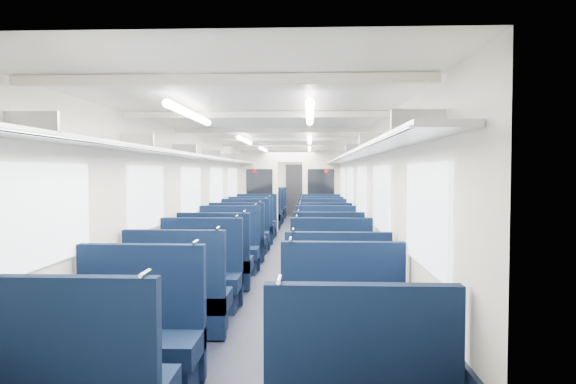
% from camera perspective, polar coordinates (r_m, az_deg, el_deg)
% --- Properties ---
extents(floor, '(2.80, 18.00, 0.01)m').
position_cam_1_polar(floor, '(11.36, -0.41, -6.47)').
color(floor, black).
rests_on(floor, ground).
extents(ceiling, '(2.80, 18.00, 0.01)m').
position_cam_1_polar(ceiling, '(11.24, -0.41, 5.45)').
color(ceiling, white).
rests_on(ceiling, wall_left).
extents(wall_left, '(0.02, 18.00, 2.35)m').
position_cam_1_polar(wall_left, '(11.40, -7.46, -0.52)').
color(wall_left, beige).
rests_on(wall_left, floor).
extents(dado_left, '(0.03, 17.90, 0.70)m').
position_cam_1_polar(dado_left, '(11.46, -7.36, -4.64)').
color(dado_left, black).
rests_on(dado_left, floor).
extents(wall_right, '(0.02, 18.00, 2.35)m').
position_cam_1_polar(wall_right, '(11.26, 6.73, -0.55)').
color(wall_right, beige).
rests_on(wall_right, floor).
extents(dado_right, '(0.03, 17.90, 0.70)m').
position_cam_1_polar(dado_right, '(11.33, 6.63, -4.72)').
color(dado_right, black).
rests_on(dado_right, floor).
extents(wall_far, '(2.80, 0.02, 2.35)m').
position_cam_1_polar(wall_far, '(20.23, 0.83, 0.74)').
color(wall_far, beige).
rests_on(wall_far, floor).
extents(luggage_rack_left, '(0.36, 17.40, 0.18)m').
position_cam_1_polar(luggage_rack_left, '(11.35, -6.55, 3.51)').
color(luggage_rack_left, '#B2B5BA').
rests_on(luggage_rack_left, wall_left).
extents(luggage_rack_right, '(0.36, 17.40, 0.18)m').
position_cam_1_polar(luggage_rack_right, '(11.24, 5.79, 3.52)').
color(luggage_rack_right, '#B2B5BA').
rests_on(luggage_rack_right, wall_right).
extents(windows, '(2.78, 15.60, 0.75)m').
position_cam_1_polar(windows, '(10.78, -0.53, 0.64)').
color(windows, white).
rests_on(windows, wall_left).
extents(ceiling_fittings, '(2.70, 16.06, 0.11)m').
position_cam_1_polar(ceiling_fittings, '(10.98, -0.48, 5.21)').
color(ceiling_fittings, silver).
rests_on(ceiling_fittings, ceiling).
extents(end_door, '(0.75, 0.06, 2.00)m').
position_cam_1_polar(end_door, '(20.17, 0.82, 0.23)').
color(end_door, black).
rests_on(end_door, floor).
extents(bulkhead, '(2.80, 0.10, 2.35)m').
position_cam_1_polar(bulkhead, '(14.65, 0.24, 0.36)').
color(bulkhead, silver).
rests_on(bulkhead, floor).
extents(seat_2, '(1.05, 0.58, 1.17)m').
position_cam_1_polar(seat_2, '(4.43, -16.48, -15.87)').
color(seat_2, '#0A1732').
rests_on(seat_2, floor).
extents(seat_3, '(1.05, 0.58, 1.17)m').
position_cam_1_polar(seat_3, '(4.42, 6.18, -15.83)').
color(seat_3, '#0A1732').
rests_on(seat_3, floor).
extents(seat_4, '(1.05, 0.58, 1.17)m').
position_cam_1_polar(seat_4, '(5.64, -12.08, -11.86)').
color(seat_4, '#0A1732').
rests_on(seat_4, floor).
extents(seat_5, '(1.05, 0.58, 1.17)m').
position_cam_1_polar(seat_5, '(5.37, 5.46, -12.54)').
color(seat_5, '#0A1732').
rests_on(seat_5, floor).
extents(seat_6, '(1.05, 0.58, 1.17)m').
position_cam_1_polar(seat_6, '(6.64, -9.77, -9.67)').
color(seat_6, '#0A1732').
rests_on(seat_6, floor).
extents(seat_7, '(1.05, 0.58, 1.17)m').
position_cam_1_polar(seat_7, '(6.57, 4.88, -9.78)').
color(seat_7, '#0A1732').
rests_on(seat_7, floor).
extents(seat_8, '(1.05, 0.58, 1.17)m').
position_cam_1_polar(seat_8, '(7.69, -8.05, -8.01)').
color(seat_8, '#0A1732').
rests_on(seat_8, floor).
extents(seat_9, '(1.05, 0.58, 1.17)m').
position_cam_1_polar(seat_9, '(7.77, 4.48, -7.89)').
color(seat_9, '#0A1732').
rests_on(seat_9, floor).
extents(seat_10, '(1.05, 0.58, 1.17)m').
position_cam_1_polar(seat_10, '(8.89, -6.60, -6.60)').
color(seat_10, '#0A1732').
rests_on(seat_10, floor).
extents(seat_11, '(1.05, 0.58, 1.17)m').
position_cam_1_polar(seat_11, '(8.89, 4.21, -6.59)').
color(seat_11, '#0A1732').
rests_on(seat_11, floor).
extents(seat_12, '(1.05, 0.58, 1.17)m').
position_cam_1_polar(seat_12, '(9.99, -5.59, -5.61)').
color(seat_12, '#0A1732').
rests_on(seat_12, floor).
extents(seat_13, '(1.05, 0.58, 1.17)m').
position_cam_1_polar(seat_13, '(9.94, 4.01, -5.64)').
color(seat_13, '#0A1732').
rests_on(seat_13, floor).
extents(seat_14, '(1.05, 0.58, 1.17)m').
position_cam_1_polar(seat_14, '(11.05, -4.81, -4.84)').
color(seat_14, '#0A1732').
rests_on(seat_14, floor).
extents(seat_15, '(1.05, 0.58, 1.17)m').
position_cam_1_polar(seat_15, '(11.07, 3.84, -4.82)').
color(seat_15, '#0A1732').
rests_on(seat_15, floor).
extents(seat_16, '(1.05, 0.58, 1.17)m').
position_cam_1_polar(seat_16, '(12.28, -4.08, -4.11)').
color(seat_16, '#0A1732').
rests_on(seat_16, floor).
extents(seat_17, '(1.05, 0.58, 1.17)m').
position_cam_1_polar(seat_17, '(12.31, 3.69, -4.10)').
color(seat_17, '#0A1732').
rests_on(seat_17, floor).
extents(seat_18, '(1.05, 0.58, 1.17)m').
position_cam_1_polar(seat_18, '(13.40, -3.53, -3.57)').
color(seat_18, '#0A1732').
rests_on(seat_18, floor).
extents(seat_19, '(1.05, 0.58, 1.17)m').
position_cam_1_polar(seat_19, '(13.28, 3.60, -3.63)').
color(seat_19, '#0A1732').
rests_on(seat_19, floor).
extents(seat_20, '(1.05, 0.58, 1.17)m').
position_cam_1_polar(seat_20, '(15.45, -2.74, -2.79)').
color(seat_20, '#0A1732').
rests_on(seat_20, floor).
extents(seat_21, '(1.05, 0.58, 1.17)m').
position_cam_1_polar(seat_21, '(15.33, 3.43, -2.83)').
color(seat_21, '#0A1732').
rests_on(seat_21, floor).
extents(seat_22, '(1.05, 0.58, 1.17)m').
position_cam_1_polar(seat_22, '(16.67, -2.37, -2.41)').
color(seat_22, '#0A1732').
rests_on(seat_22, floor).
extents(seat_23, '(1.05, 0.58, 1.17)m').
position_cam_1_polar(seat_23, '(16.54, 3.36, -2.45)').
color(seat_23, '#0A1732').
rests_on(seat_23, floor).
extents(seat_24, '(1.05, 0.58, 1.17)m').
position_cam_1_polar(seat_24, '(17.64, -2.11, -2.15)').
color(seat_24, '#0A1732').
rests_on(seat_24, floor).
extents(seat_25, '(1.05, 0.58, 1.17)m').
position_cam_1_polar(seat_25, '(17.74, 3.29, -2.13)').
color(seat_25, '#0A1732').
rests_on(seat_25, floor).
extents(seat_26, '(1.05, 0.58, 1.17)m').
position_cam_1_polar(seat_26, '(18.81, -1.83, -1.87)').
color(seat_26, '#0A1732').
rests_on(seat_26, floor).
extents(seat_27, '(1.05, 0.58, 1.17)m').
position_cam_1_polar(seat_27, '(18.86, 3.23, -1.86)').
color(seat_27, '#0A1732').
rests_on(seat_27, floor).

